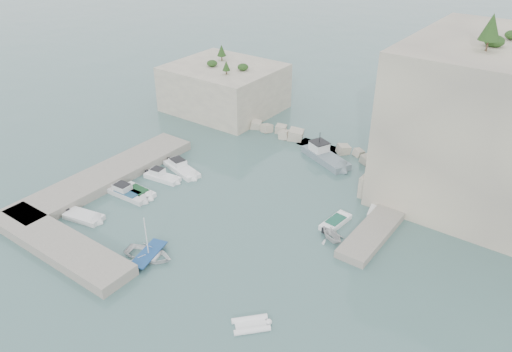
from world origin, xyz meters
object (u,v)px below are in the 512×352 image
Objects in this scene: motorboat_e at (84,219)px; tender_east_c at (377,210)px; motorboat_d at (128,196)px; tender_east_d at (383,195)px; inflatable_dinghy at (251,326)px; tender_east_a at (331,240)px; tender_east_b at (335,224)px; work_boat at (325,161)px; rowboat at (149,257)px; motorboat_c at (138,194)px; motorboat_a at (182,171)px; motorboat_b at (163,179)px.

motorboat_e is 1.00× the size of tender_east_c.
motorboat_d is 1.26× the size of tender_east_d.
inflatable_dinghy is at bearing -15.88° from motorboat_e.
tender_east_d is at bearing 21.00° from tender_east_a.
tender_east_b is 14.19m from work_boat.
inflatable_dinghy is at bearing -110.11° from rowboat.
inflatable_dinghy is at bearing -173.00° from tender_east_d.
tender_east_c is 0.57× the size of work_boat.
motorboat_c is 22.72m from tender_east_a.
tender_east_a reaches higher than motorboat_a.
motorboat_d is (-0.85, -7.88, 0.00)m from motorboat_a.
motorboat_a is at bearing 99.01° from tender_east_b.
motorboat_a is at bearing 18.31° from rowboat.
motorboat_c is 1.04× the size of tender_east_c.
rowboat is (9.64, -11.28, 0.00)m from motorboat_b.
tender_east_d reaches higher than rowboat.
motorboat_a is 7.93m from motorboat_d.
rowboat is at bearing -34.69° from motorboat_d.
motorboat_e is at bearing 142.28° from tender_east_d.
motorboat_e is 0.97× the size of rowboat.
motorboat_c is 0.59× the size of work_boat.
tender_east_a is 2.74m from tender_east_b.
work_boat is (-7.79, 11.85, 0.00)m from tender_east_b.
work_boat is at bearing 60.80° from inflatable_dinghy.
rowboat is 0.59× the size of work_boat.
tender_east_a is at bearing -35.27° from work_boat.
tender_east_c is at bearing 29.56° from motorboat_a.
motorboat_d reaches higher than tender_east_c.
motorboat_d is 1.86× the size of inflatable_dinghy.
rowboat is (10.29, -0.44, 0.00)m from motorboat_e.
motorboat_b is 1.54× the size of inflatable_dinghy.
motorboat_c is 1.50× the size of inflatable_dinghy.
rowboat is at bearing 158.47° from tender_east_d.
tender_east_d is at bearing 32.81° from motorboat_e.
rowboat is at bearing 159.58° from tender_east_a.
motorboat_e is 1.06× the size of tender_east_b.
inflatable_dinghy is 24.82m from tender_east_d.
rowboat is 24.61m from tender_east_c.
motorboat_b is at bearing -106.92° from work_boat.
motorboat_e is 1.58× the size of tender_east_a.
inflatable_dinghy is (23.19, -1.67, 0.00)m from motorboat_e.
motorboat_a reaches higher than tender_east_b.
motorboat_e is at bearing 142.48° from tender_east_a.
motorboat_b is 20.74m from work_boat.
motorboat_c is at bearing 105.63° from tender_east_c.
motorboat_b is 25.78m from inflatable_dinghy.
inflatable_dinghy is 29.71m from work_boat.
motorboat_c is 23.97m from inflatable_dinghy.
rowboat is at bearing 132.04° from tender_east_c.
motorboat_b is 0.60× the size of work_boat.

